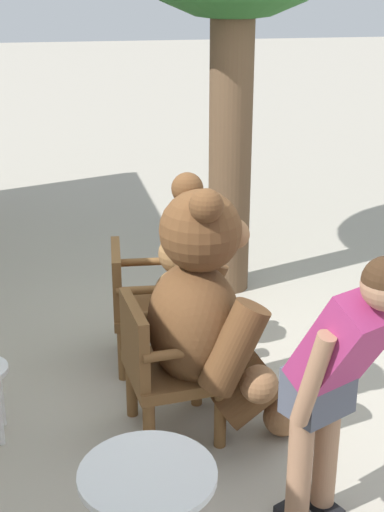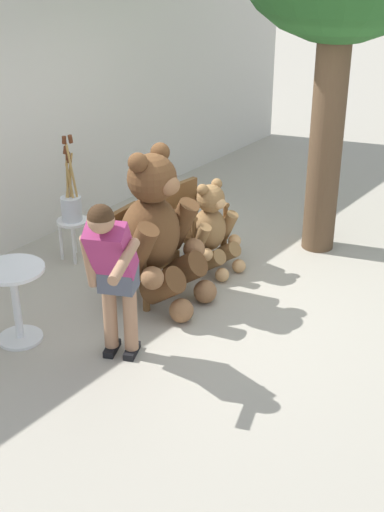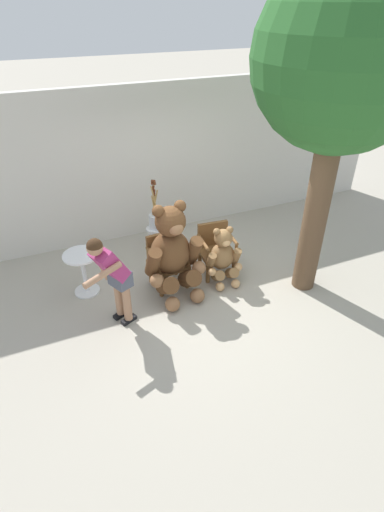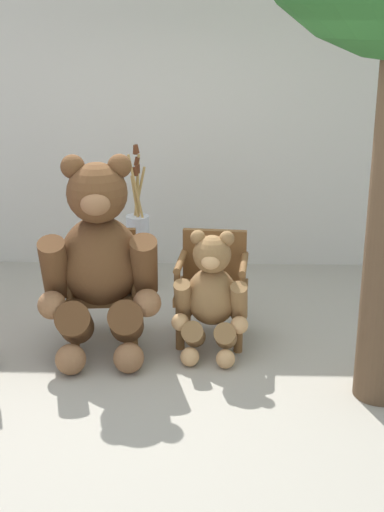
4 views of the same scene
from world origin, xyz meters
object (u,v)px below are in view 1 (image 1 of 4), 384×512
teddy_bear_large (208,313)px  teddy_bear_small (184,296)px  person_visitor (340,371)px  wooden_chair_right (142,302)px  wooden_chair_left (164,364)px

teddy_bear_large → teddy_bear_small: size_ratio=1.57×
teddy_bear_large → person_visitor: (-1.01, -0.37, 0.15)m
teddy_bear_small → person_visitor: size_ratio=0.65×
teddy_bear_small → person_visitor: person_visitor is taller
wooden_chair_right → person_visitor: size_ratio=0.57×
wooden_chair_right → teddy_bear_large: bearing=-163.0°
wooden_chair_left → teddy_bear_large: teddy_bear_large is taller
wooden_chair_left → wooden_chair_right: bearing=-0.0°
wooden_chair_left → teddy_bear_large: size_ratio=0.56×
wooden_chair_left → teddy_bear_small: teddy_bear_small is taller
wooden_chair_left → teddy_bear_large: bearing=-87.4°
wooden_chair_right → teddy_bear_small: teddy_bear_small is taller
teddy_bear_large → teddy_bear_small: teddy_bear_large is taller
teddy_bear_large → person_visitor: size_ratio=1.02×
wooden_chair_right → teddy_bear_large: teddy_bear_large is taller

